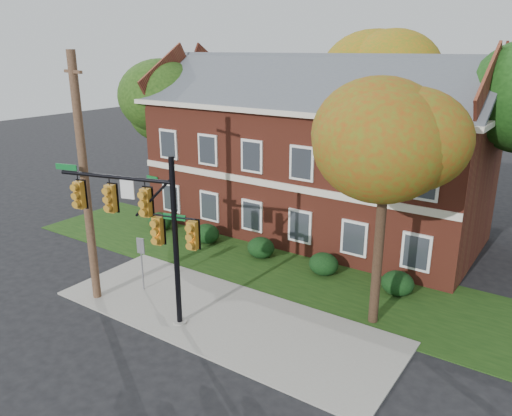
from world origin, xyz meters
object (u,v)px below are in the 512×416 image
Objects in this scene: tree_near_right at (391,153)px; traffic_signal at (146,221)px; utility_pole at (85,182)px; hedge_far_right at (398,283)px; hedge_left at (207,234)px; tree_far_rear at (392,67)px; tree_left_rear at (170,104)px; sign_post at (141,255)px; hedge_center at (261,248)px; hedge_far_left at (160,221)px; hedge_right at (324,264)px; apartment_building at (314,143)px.

tree_near_right reaches higher than traffic_signal.
hedge_far_right is at bearing 51.96° from utility_pole.
tree_far_rear is at bearing 69.71° from hedge_left.
utility_pole is at bearing -61.02° from tree_left_rear.
utility_pole is (-10.54, -4.61, -1.59)m from tree_near_right.
sign_post reaches higher than hedge_left.
tree_left_rear reaches higher than hedge_center.
hedge_far_left is 15.75m from tree_near_right.
hedge_right is at bearing -80.64° from tree_far_rear.
hedge_center is 3.50m from hedge_right.
tree_far_rear is (1.34, 13.09, 8.32)m from hedge_center.
hedge_center is 0.14× the size of utility_pole.
tree_near_right is at bearing -48.23° from apartment_building.
utility_pole is at bearing -132.51° from hedge_right.
tree_left_rear is 13.48m from sign_post.
hedge_far_right is at bearing 19.69° from sign_post.
tree_far_rear is (-5.66, 13.09, 8.32)m from hedge_far_right.
hedge_far_left is at bearing -122.50° from tree_far_rear.
tree_far_rear is (-2.16, 13.09, 8.32)m from hedge_right.
utility_pole reaches higher than tree_left_rear.
hedge_left and hedge_center have the same top height.
tree_far_rear is 1.76× the size of traffic_signal.
sign_post is (7.53, -10.00, -5.02)m from tree_left_rear.
utility_pole reaches higher than hedge_far_left.
tree_near_right is (0.22, -2.83, 6.14)m from hedge_far_right.
tree_far_rear is at bearing 71.23° from traffic_signal.
sign_post is (4.80, -5.86, 1.13)m from hedge_far_left.
hedge_center is at bearing 82.13° from utility_pole.
apartment_building is 13.43× the size of hedge_center.
apartment_building is at bearing 143.11° from hedge_far_right.
traffic_signal is at bearing -116.34° from hedge_right.
hedge_left is at bearing -110.29° from tree_far_rear.
traffic_signal reaches higher than hedge_left.
hedge_left is 7.00m from hedge_right.
hedge_left is 12.68m from tree_near_right.
traffic_signal is (9.59, -11.48, -2.63)m from tree_left_rear.
tree_near_right is at bearing 4.99° from sign_post.
traffic_signal is at bearing -50.12° from tree_left_rear.
sign_post reaches higher than hedge_center.
tree_left_rear reaches higher than tree_near_right.
tree_far_rear reaches higher than hedge_right.
sign_post is (-2.20, -11.11, -3.33)m from apartment_building.
utility_pole is (-3.18, -0.10, 1.03)m from traffic_signal.
tree_left_rear is at bearing 166.11° from hedge_far_right.
apartment_building is 9.82m from hedge_far_right.
hedge_left is at bearing 89.72° from sign_post.
apartment_building is 7.73m from hedge_right.
apartment_building is 6.89m from hedge_center.
tree_near_right is at bearing -22.36° from tree_left_rear.
hedge_far_left is 9.47m from utility_pole.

